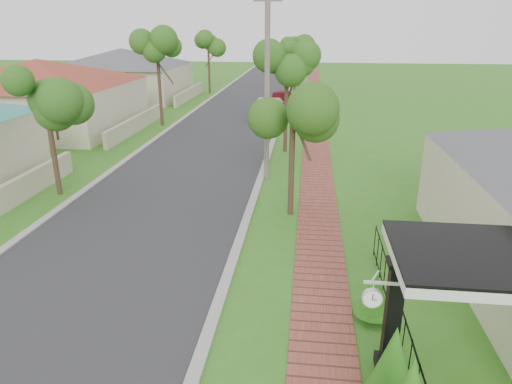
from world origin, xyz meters
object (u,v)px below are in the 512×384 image
at_px(utility_pole, 267,89).
at_px(parked_car_white, 268,109).
at_px(station_clock, 373,297).
at_px(parked_car_red, 281,100).
at_px(near_tree, 293,112).
at_px(porch_post, 392,323).

bearing_deg(utility_pole, parked_car_white, 94.99).
bearing_deg(utility_pole, station_clock, -75.90).
xyz_separation_m(parked_car_red, utility_pole, (0.50, -17.84, 3.24)).
xyz_separation_m(near_tree, utility_pole, (-1.30, 4.19, 0.22)).
relative_size(parked_car_red, station_clock, 7.44).
height_order(near_tree, utility_pole, utility_pole).
relative_size(near_tree, station_clock, 7.48).
distance_m(parked_car_white, station_clock, 26.97).
height_order(parked_car_white, utility_pole, utility_pole).
xyz_separation_m(porch_post, near_tree, (-2.35, 8.00, 2.72)).
height_order(porch_post, parked_car_white, porch_post).
distance_m(parked_car_red, near_tree, 22.31).
relative_size(porch_post, parked_car_white, 0.57).
bearing_deg(parked_car_white, station_clock, -73.13).
bearing_deg(porch_post, station_clock, -140.68).
bearing_deg(station_clock, porch_post, 39.32).
bearing_deg(near_tree, parked_car_white, 97.89).
height_order(parked_car_red, utility_pole, utility_pole).
bearing_deg(porch_post, utility_pole, 106.67).
height_order(parked_car_white, near_tree, near_tree).
bearing_deg(parked_car_red, porch_post, -79.37).
bearing_deg(utility_pole, porch_post, -73.33).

